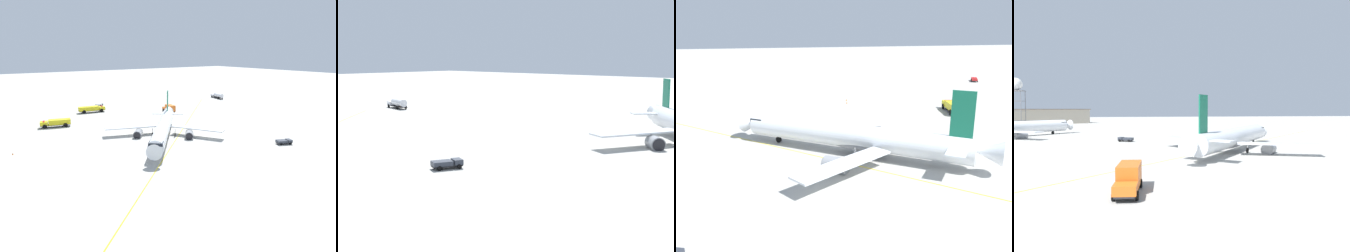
% 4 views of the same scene
% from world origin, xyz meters
% --- Properties ---
extents(ground_plane, '(600.00, 600.00, 0.00)m').
position_xyz_m(ground_plane, '(0.00, 0.00, 0.00)').
color(ground_plane, '#ADAAA3').
extents(airliner_main, '(30.19, 36.85, 12.03)m').
position_xyz_m(airliner_main, '(1.73, 3.18, 2.88)').
color(airliner_main, silver).
rests_on(airliner_main, ground_plane).
extents(catering_truck_truck, '(3.25, 7.71, 3.10)m').
position_xyz_m(catering_truck_truck, '(24.19, 33.21, 1.66)').
color(catering_truck_truck, '#232326').
rests_on(catering_truck_truck, ground_plane).
extents(baggage_truck_truck, '(4.54, 3.33, 1.22)m').
position_xyz_m(baggage_truck_truck, '(25.94, -20.39, 0.72)').
color(baggage_truck_truck, '#232326').
rests_on(baggage_truck_truck, ground_plane).
extents(radar_tower, '(6.25, 6.25, 22.44)m').
position_xyz_m(radar_tower, '(72.71, -71.08, 18.39)').
color(radar_tower, slate).
rests_on(radar_tower, ground_plane).
extents(terminal_shed, '(53.37, 47.62, 9.42)m').
position_xyz_m(terminal_shed, '(78.17, -131.91, 4.73)').
color(terminal_shed, '#B2A893').
rests_on(terminal_shed, ground_plane).
extents(taxiway_centreline, '(111.53, 108.36, 0.01)m').
position_xyz_m(taxiway_centreline, '(1.59, -2.53, 0.00)').
color(taxiway_centreline, yellow).
rests_on(taxiway_centreline, ground_plane).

